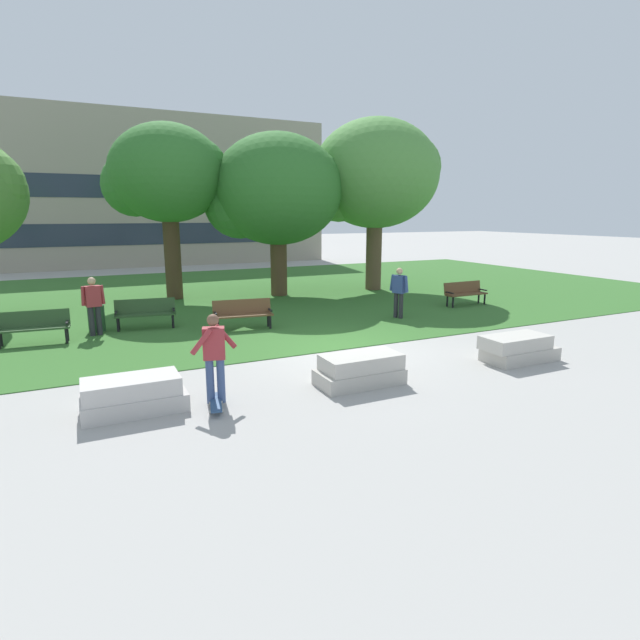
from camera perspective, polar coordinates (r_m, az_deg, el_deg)
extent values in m
plane|color=#A3A09B|center=(13.14, 2.59, -3.45)|extent=(140.00, 140.00, 0.00)
cube|color=#336628|center=(22.25, -9.71, 2.83)|extent=(40.00, 20.00, 0.02)
cube|color=#BCB7B2|center=(9.72, -20.39, -8.88)|extent=(1.80, 0.90, 0.32)
cube|color=beige|center=(9.61, -20.75, -7.11)|extent=(1.66, 0.83, 0.32)
cube|color=#B2ADA3|center=(10.54, 4.53, -6.50)|extent=(1.80, 0.90, 0.32)
cube|color=#BBB6AB|center=(10.46, 4.72, -4.81)|extent=(1.66, 0.83, 0.32)
cube|color=#B2ADA3|center=(13.11, 21.87, -3.63)|extent=(1.80, 0.90, 0.32)
cube|color=#BBB6AB|center=(12.90, 21.43, -2.37)|extent=(1.66, 0.83, 0.32)
cylinder|color=#384C7A|center=(9.64, -11.25, -6.80)|extent=(0.15, 0.15, 0.86)
cylinder|color=#384C7A|center=(9.65, -12.44, -6.84)|extent=(0.15, 0.15, 0.86)
cube|color=maroon|center=(9.44, -12.04, -2.62)|extent=(0.45, 0.34, 0.60)
cylinder|color=maroon|center=(9.57, -10.75, -1.85)|extent=(0.43, 0.21, 0.50)
cylinder|color=maroon|center=(9.27, -13.41, -2.42)|extent=(0.43, 0.21, 0.50)
sphere|color=brown|center=(9.34, -12.15, 0.00)|extent=(0.22, 0.22, 0.22)
cube|color=#2D4C75|center=(9.47, -11.80, -9.39)|extent=(0.37, 0.82, 0.02)
cube|color=#2D4C75|center=(9.05, -11.74, -10.30)|extent=(0.22, 0.16, 0.06)
cube|color=#2D4C75|center=(9.89, -11.87, -8.34)|extent=(0.22, 0.16, 0.06)
cylinder|color=silver|center=(9.29, -11.07, -10.18)|extent=(0.04, 0.06, 0.06)
cylinder|color=silver|center=(9.29, -12.45, -10.24)|extent=(0.04, 0.06, 0.06)
cylinder|color=silver|center=(9.70, -11.16, -9.21)|extent=(0.04, 0.06, 0.06)
cylinder|color=silver|center=(9.70, -12.48, -9.27)|extent=(0.04, 0.06, 0.06)
cube|color=brown|center=(20.12, 16.40, 2.84)|extent=(1.81, 0.47, 0.05)
cube|color=brown|center=(20.26, 15.96, 3.59)|extent=(1.80, 0.15, 0.46)
cube|color=black|center=(19.54, 14.61, 3.04)|extent=(0.07, 0.40, 0.04)
cube|color=black|center=(20.68, 18.13, 3.31)|extent=(0.07, 0.40, 0.04)
cylinder|color=black|center=(19.50, 14.95, 1.95)|extent=(0.07, 0.07, 0.41)
cylinder|color=black|center=(20.59, 18.30, 2.27)|extent=(0.07, 0.07, 0.41)
cylinder|color=black|center=(19.74, 14.34, 2.10)|extent=(0.07, 0.07, 0.41)
cylinder|color=black|center=(20.81, 17.68, 2.41)|extent=(0.07, 0.07, 0.41)
cube|color=#284723|center=(16.28, -19.32, 0.57)|extent=(1.84, 0.68, 0.05)
cube|color=#284723|center=(16.48, -19.36, 1.52)|extent=(1.80, 0.37, 0.46)
cube|color=black|center=(16.30, -22.30, 0.79)|extent=(0.11, 0.40, 0.04)
cube|color=black|center=(16.25, -16.40, 1.18)|extent=(0.11, 0.40, 0.04)
cylinder|color=black|center=(16.21, -22.10, -0.52)|extent=(0.07, 0.07, 0.41)
cylinder|color=black|center=(16.16, -16.45, -0.16)|extent=(0.07, 0.07, 0.41)
cylinder|color=black|center=(16.52, -22.03, -0.29)|extent=(0.07, 0.07, 0.41)
cylinder|color=black|center=(16.48, -16.48, 0.06)|extent=(0.07, 0.07, 0.41)
cube|color=#284723|center=(15.54, -29.96, -0.89)|extent=(1.82, 0.55, 0.05)
cube|color=#284723|center=(15.74, -29.93, 0.11)|extent=(1.80, 0.24, 0.46)
cube|color=black|center=(15.42, -26.92, -0.22)|extent=(0.08, 0.40, 0.04)
cylinder|color=black|center=(15.34, -26.99, -1.63)|extent=(0.07, 0.07, 0.41)
cylinder|color=black|center=(15.88, -32.65, -1.81)|extent=(0.07, 0.07, 0.41)
cylinder|color=black|center=(15.65, -26.90, -1.37)|extent=(0.07, 0.07, 0.41)
cube|color=brown|center=(15.43, -8.74, 0.52)|extent=(1.84, 0.67, 0.05)
cube|color=brown|center=(15.63, -8.93, 1.52)|extent=(1.80, 0.35, 0.46)
cube|color=black|center=(15.30, -11.86, 0.75)|extent=(0.11, 0.40, 0.04)
cube|color=black|center=(15.57, -5.71, 1.15)|extent=(0.11, 0.40, 0.04)
cylinder|color=black|center=(15.22, -11.58, -0.65)|extent=(0.07, 0.07, 0.41)
cylinder|color=black|center=(15.48, -5.70, -0.25)|extent=(0.07, 0.07, 0.41)
cylinder|color=black|center=(15.53, -11.73, -0.40)|extent=(0.07, 0.07, 0.41)
cylinder|color=black|center=(15.78, -5.95, -0.01)|extent=(0.07, 0.07, 0.41)
cylinder|color=#4C3823|center=(21.82, -4.74, 6.77)|extent=(0.71, 0.71, 2.99)
ellipsoid|color=#2D6B28|center=(21.75, -4.89, 14.65)|extent=(5.45, 5.45, 4.63)
sphere|color=#2D6B28|center=(21.76, -9.17, 13.11)|extent=(3.00, 3.00, 3.00)
sphere|color=#2D6B28|center=(21.79, -0.90, 15.40)|extent=(2.72, 2.72, 2.72)
cylinder|color=brown|center=(23.54, 6.17, 7.97)|extent=(0.72, 0.72, 3.69)
ellipsoid|color=#4C893D|center=(23.55, 6.37, 16.27)|extent=(5.69, 5.69, 4.83)
sphere|color=#4C893D|center=(23.23, 2.17, 14.98)|extent=(3.13, 3.13, 3.13)
sphere|color=#4C893D|center=(23.88, 10.16, 16.78)|extent=(2.84, 2.84, 2.84)
cylinder|color=#42301E|center=(21.65, -16.51, 7.38)|extent=(0.67, 0.67, 3.82)
ellipsoid|color=#2D6B28|center=(21.65, -17.03, 15.76)|extent=(4.57, 4.57, 3.89)
sphere|color=#2D6B28|center=(21.91, -20.49, 14.28)|extent=(2.52, 2.52, 2.52)
sphere|color=#2D6B28|center=(21.44, -13.72, 16.59)|extent=(2.29, 2.29, 2.29)
cylinder|color=#234C28|center=(16.47, -24.19, 0.17)|extent=(0.48, 0.48, 0.80)
cone|color=#234C28|center=(16.39, -24.33, 1.82)|extent=(0.49, 0.49, 0.16)
cylinder|color=#28282D|center=(15.92, -24.65, -0.14)|extent=(0.15, 0.15, 0.86)
cylinder|color=#28282D|center=(15.95, -23.95, -0.05)|extent=(0.15, 0.15, 0.86)
cube|color=maroon|center=(15.81, -24.53, 2.49)|extent=(0.44, 0.31, 0.60)
cylinder|color=maroon|center=(15.77, -25.46, 2.48)|extent=(0.14, 0.12, 0.56)
cylinder|color=maroon|center=(15.85, -23.62, 2.68)|extent=(0.14, 0.12, 0.56)
sphere|color=tan|center=(15.75, -24.67, 4.07)|extent=(0.22, 0.22, 0.22)
cylinder|color=#28282D|center=(17.25, 8.67, 1.70)|extent=(0.15, 0.15, 0.86)
cylinder|color=#28282D|center=(17.14, 9.23, 1.62)|extent=(0.15, 0.15, 0.86)
cube|color=#334784|center=(17.08, 9.03, 4.07)|extent=(0.38, 0.46, 0.60)
cylinder|color=#334784|center=(17.25, 8.24, 4.25)|extent=(0.16, 0.19, 0.56)
cylinder|color=#334784|center=(16.91, 9.84, 4.05)|extent=(0.16, 0.19, 0.56)
sphere|color=tan|center=(17.03, 9.08, 5.53)|extent=(0.22, 0.22, 0.22)
cube|color=gray|center=(36.00, -18.52, 13.87)|extent=(24.43, 1.00, 10.07)
cube|color=#232D3D|center=(35.48, -18.11, 9.34)|extent=(18.32, 0.03, 1.40)
cube|color=#232D3D|center=(35.50, -18.43, 14.18)|extent=(18.32, 0.03, 1.40)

